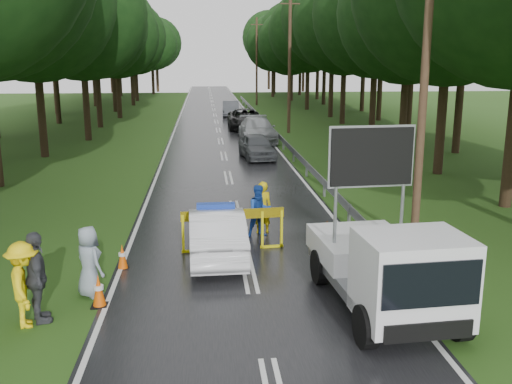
{
  "coord_description": "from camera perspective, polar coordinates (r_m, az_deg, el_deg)",
  "views": [
    {
      "loc": [
        -1.07,
        -13.99,
        5.45
      ],
      "look_at": [
        0.52,
        3.53,
        1.3
      ],
      "focal_mm": 40.0,
      "sensor_mm": 36.0,
      "label": 1
    }
  ],
  "objects": [
    {
      "name": "guardrail",
      "position": [
        44.19,
        1.03,
        6.89
      ],
      "size": [
        0.12,
        60.06,
        0.7
      ],
      "color": "gray",
      "rests_on": "ground"
    },
    {
      "name": "cone_right",
      "position": [
        17.09,
        7.09,
        -4.13
      ],
      "size": [
        0.36,
        0.36,
        0.76
      ],
      "color": "black",
      "rests_on": "ground"
    },
    {
      "name": "utility_pole_mid",
      "position": [
        42.46,
        3.37,
        12.72
      ],
      "size": [
        1.4,
        0.24,
        10.0
      ],
      "color": "#493022",
      "rests_on": "ground"
    },
    {
      "name": "queue_car_fourth",
      "position": [
        55.08,
        -2.53,
        8.32
      ],
      "size": [
        1.74,
        4.45,
        1.44
      ],
      "primitive_type": "imported",
      "rotation": [
        0.0,
        0.0,
        -0.05
      ],
      "color": "#404348",
      "rests_on": "ground"
    },
    {
      "name": "bystander_mid",
      "position": [
        12.82,
        -21.07,
        -8.0
      ],
      "size": [
        0.88,
        1.26,
        1.98
      ],
      "primitive_type": "imported",
      "rotation": [
        0.0,
        0.0,
        1.96
      ],
      "color": "#3B3C42",
      "rests_on": "ground"
    },
    {
      "name": "civilian",
      "position": [
        17.69,
        0.37,
        -1.91
      ],
      "size": [
        0.91,
        0.78,
        1.63
      ],
      "primitive_type": "imported",
      "rotation": [
        0.0,
        0.0,
        0.22
      ],
      "color": "#1943A8",
      "rests_on": "ground"
    },
    {
      "name": "ground",
      "position": [
        15.05,
        -0.78,
        -7.95
      ],
      "size": [
        160.0,
        160.0,
        0.0
      ],
      "primitive_type": "plane",
      "color": "#2B4E16",
      "rests_on": "ground"
    },
    {
      "name": "cone_center",
      "position": [
        16.78,
        -4.73,
        -4.38
      ],
      "size": [
        0.36,
        0.36,
        0.77
      ],
      "color": "black",
      "rests_on": "ground"
    },
    {
      "name": "utility_pole_far",
      "position": [
        68.28,
        0.07,
        12.94
      ],
      "size": [
        1.4,
        0.24,
        10.0
      ],
      "color": "#493022",
      "rests_on": "ground"
    },
    {
      "name": "cone_left_mid",
      "position": [
        15.53,
        -13.21,
        -6.35
      ],
      "size": [
        0.32,
        0.32,
        0.68
      ],
      "color": "black",
      "rests_on": "ground"
    },
    {
      "name": "police_sedan",
      "position": [
        15.92,
        -4.0,
        -4.1
      ],
      "size": [
        1.61,
        4.3,
        1.54
      ],
      "rotation": [
        0.0,
        0.0,
        3.17
      ],
      "color": "white",
      "rests_on": "ground"
    },
    {
      "name": "queue_car_third",
      "position": [
        45.07,
        -1.11,
        7.31
      ],
      "size": [
        2.64,
        5.64,
        1.56
      ],
      "primitive_type": "imported",
      "rotation": [
        0.0,
        0.0,
        -0.01
      ],
      "color": "black",
      "rests_on": "ground"
    },
    {
      "name": "road",
      "position": [
        44.34,
        -3.8,
        6.19
      ],
      "size": [
        7.0,
        140.0,
        0.02
      ],
      "primitive_type": "cube",
      "color": "black",
      "rests_on": "ground"
    },
    {
      "name": "cone_near_left",
      "position": [
        13.4,
        -15.45,
        -9.52
      ],
      "size": [
        0.36,
        0.36,
        0.76
      ],
      "color": "black",
      "rests_on": "ground"
    },
    {
      "name": "queue_car_second",
      "position": [
        38.03,
        0.14,
        6.24
      ],
      "size": [
        2.37,
        5.54,
        1.59
      ],
      "primitive_type": "imported",
      "rotation": [
        0.0,
        0.0,
        0.02
      ],
      "color": "#95999C",
      "rests_on": "ground"
    },
    {
      "name": "work_truck",
      "position": [
        12.68,
        13.04,
        -7.32
      ],
      "size": [
        2.51,
        5.06,
        3.92
      ],
      "rotation": [
        0.0,
        0.0,
        0.07
      ],
      "color": "gray",
      "rests_on": "ground"
    },
    {
      "name": "utility_pole_near",
      "position": [
        17.18,
        16.54,
        11.45
      ],
      "size": [
        1.4,
        0.24,
        10.0
      ],
      "color": "#493022",
      "rests_on": "ground"
    },
    {
      "name": "bystander_right",
      "position": [
        13.85,
        -16.36,
        -6.7
      ],
      "size": [
        0.96,
        0.97,
        1.69
      ],
      "primitive_type": "imported",
      "rotation": [
        0.0,
        0.0,
        2.33
      ],
      "color": "#8594A0",
      "rests_on": "ground"
    },
    {
      "name": "barrier",
      "position": [
        16.36,
        -2.33,
        -2.78
      ],
      "size": [
        2.97,
        0.32,
        1.23
      ],
      "rotation": [
        0.0,
        0.0,
        0.09
      ],
      "color": "yellow",
      "rests_on": "ground"
    },
    {
      "name": "queue_car_first",
      "position": [
        31.57,
        0.07,
        4.6
      ],
      "size": [
        2.03,
        4.2,
        1.38
      ],
      "primitive_type": "imported",
      "rotation": [
        0.0,
        0.0,
        0.1
      ],
      "color": "#3A3D41",
      "rests_on": "ground"
    },
    {
      "name": "officer",
      "position": [
        18.01,
        0.62,
        -1.56
      ],
      "size": [
        0.66,
        0.47,
        1.69
      ],
      "primitive_type": "imported",
      "rotation": [
        0.0,
        0.0,
        3.26
      ],
      "color": "#DCBB0B",
      "rests_on": "ground"
    },
    {
      "name": "cone_far",
      "position": [
        17.3,
        -1.17,
        -3.91
      ],
      "size": [
        0.33,
        0.33,
        0.7
      ],
      "color": "black",
      "rests_on": "ground"
    },
    {
      "name": "bystander_left",
      "position": [
        12.78,
        -22.2,
        -8.57
      ],
      "size": [
        1.0,
        1.33,
        1.82
      ],
      "primitive_type": "imported",
      "rotation": [
        0.0,
        0.0,
        1.87
      ],
      "color": "yellow",
      "rests_on": "ground"
    }
  ]
}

